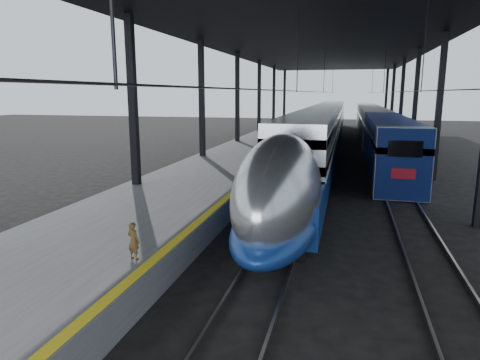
% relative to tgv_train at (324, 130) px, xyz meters
% --- Properties ---
extents(ground, '(160.00, 160.00, 0.00)m').
position_rel_tgv_train_xyz_m(ground, '(-2.00, -28.13, -1.95)').
color(ground, black).
rests_on(ground, ground).
extents(platform, '(6.00, 80.00, 1.00)m').
position_rel_tgv_train_xyz_m(platform, '(-5.50, -8.13, -1.45)').
color(platform, '#4C4C4F').
rests_on(platform, ground).
extents(yellow_strip, '(0.30, 80.00, 0.01)m').
position_rel_tgv_train_xyz_m(yellow_strip, '(-2.70, -8.13, -0.95)').
color(yellow_strip, yellow).
rests_on(yellow_strip, platform).
extents(rails, '(6.52, 80.00, 0.16)m').
position_rel_tgv_train_xyz_m(rails, '(2.50, -8.13, -1.87)').
color(rails, slate).
rests_on(rails, ground).
extents(canopy, '(18.00, 75.00, 9.47)m').
position_rel_tgv_train_xyz_m(canopy, '(-0.10, -8.13, 7.16)').
color(canopy, black).
rests_on(canopy, ground).
extents(tgv_train, '(2.91, 65.20, 4.17)m').
position_rel_tgv_train_xyz_m(tgv_train, '(0.00, 0.00, 0.00)').
color(tgv_train, silver).
rests_on(tgv_train, ground).
extents(second_train, '(2.73, 56.05, 3.76)m').
position_rel_tgv_train_xyz_m(second_train, '(5.00, 7.55, -0.05)').
color(second_train, navy).
rests_on(second_train, ground).
extents(child, '(0.43, 0.34, 1.03)m').
position_rel_tgv_train_xyz_m(child, '(-3.24, -32.06, -0.43)').
color(child, '#483618').
rests_on(child, platform).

